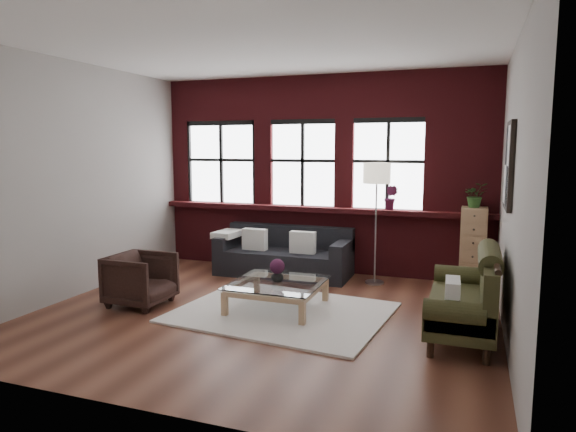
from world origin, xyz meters
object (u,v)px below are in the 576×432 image
(floor_lamp, at_px, (376,219))
(vintage_settee, at_px, (462,294))
(coffee_table, at_px, (277,296))
(drawer_chest, at_px, (473,247))
(armchair, at_px, (141,279))
(dark_sofa, at_px, (284,252))
(vase, at_px, (277,276))

(floor_lamp, bearing_deg, vintage_settee, -55.08)
(coffee_table, distance_m, drawer_chest, 3.07)
(vintage_settee, bearing_deg, floor_lamp, 124.92)
(vintage_settee, relative_size, coffee_table, 1.57)
(coffee_table, xyz_separation_m, drawer_chest, (2.31, 1.98, 0.41))
(coffee_table, distance_m, floor_lamp, 2.09)
(vintage_settee, bearing_deg, drawer_chest, 87.16)
(armchair, height_order, drawer_chest, drawer_chest)
(coffee_table, height_order, floor_lamp, floor_lamp)
(vintage_settee, bearing_deg, dark_sofa, 146.34)
(dark_sofa, height_order, vase, dark_sofa)
(drawer_chest, xyz_separation_m, floor_lamp, (-1.38, -0.29, 0.39))
(vase, relative_size, drawer_chest, 0.14)
(vintage_settee, relative_size, floor_lamp, 0.88)
(dark_sofa, bearing_deg, vintage_settee, -33.66)
(vase, bearing_deg, dark_sofa, 107.77)
(dark_sofa, distance_m, floor_lamp, 1.59)
(vintage_settee, bearing_deg, vase, 176.38)
(armchair, relative_size, coffee_table, 0.67)
(armchair, bearing_deg, drawer_chest, -58.87)
(coffee_table, bearing_deg, drawer_chest, 40.62)
(vintage_settee, distance_m, coffee_table, 2.23)
(floor_lamp, bearing_deg, armchair, -141.84)
(armchair, xyz_separation_m, coffee_table, (1.74, 0.41, -0.16))
(coffee_table, height_order, drawer_chest, drawer_chest)
(vase, relative_size, floor_lamp, 0.08)
(dark_sofa, distance_m, coffee_table, 1.79)
(vase, height_order, drawer_chest, drawer_chest)
(vase, xyz_separation_m, drawer_chest, (2.31, 1.98, 0.15))
(coffee_table, bearing_deg, vase, -63.43)
(vintage_settee, xyz_separation_m, vase, (-2.20, 0.14, -0.02))
(vase, bearing_deg, vintage_settee, -3.62)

